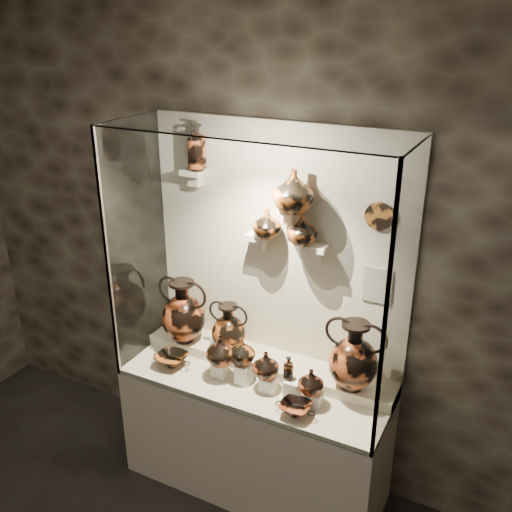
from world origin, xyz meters
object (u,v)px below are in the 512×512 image
(jug_b, at_px, (242,351))
(ovoid_vase_b, at_px, (293,191))
(amphora_mid, at_px, (229,328))
(amphora_left, at_px, (183,311))
(jug_a, at_px, (221,350))
(amphora_right, at_px, (354,356))
(lekythos_tall, at_px, (197,145))
(jug_c, at_px, (266,365))
(ovoid_vase_a, at_px, (267,224))
(lekythos_small, at_px, (289,366))
(kylix_left, at_px, (172,359))
(ovoid_vase_c, at_px, (303,229))
(jug_e, at_px, (311,381))
(kylix_right, at_px, (295,408))

(jug_b, distance_m, ovoid_vase_b, 1.04)
(amphora_mid, bearing_deg, jug_b, -48.31)
(amphora_left, xyz_separation_m, jug_a, (0.39, -0.18, -0.09))
(amphora_right, relative_size, jug_b, 2.53)
(amphora_left, xyz_separation_m, lekythos_tall, (0.09, 0.12, 1.10))
(jug_b, bearing_deg, amphora_left, 166.81)
(jug_c, xyz_separation_m, ovoid_vase_a, (-0.12, 0.25, 0.80))
(lekythos_small, height_order, lekythos_tall, lekythos_tall)
(jug_c, bearing_deg, amphora_mid, 149.83)
(kylix_left, bearing_deg, jug_a, 5.23)
(lekythos_tall, xyz_separation_m, ovoid_vase_c, (0.72, -0.03, -0.41))
(amphora_mid, relative_size, jug_a, 1.73)
(jug_e, bearing_deg, lekythos_small, 169.42)
(jug_b, bearing_deg, amphora_right, 15.21)
(amphora_mid, bearing_deg, ovoid_vase_b, -1.72)
(kylix_right, xyz_separation_m, ovoid_vase_b, (-0.20, 0.36, 1.16))
(jug_c, bearing_deg, amphora_left, 164.04)
(amphora_left, height_order, ovoid_vase_a, ovoid_vase_a)
(amphora_left, distance_m, ovoid_vase_a, 0.90)
(amphora_right, bearing_deg, amphora_left, -168.29)
(ovoid_vase_b, bearing_deg, kylix_right, -71.63)
(amphora_left, distance_m, jug_c, 0.72)
(amphora_mid, relative_size, ovoid_vase_c, 1.83)
(jug_e, xyz_separation_m, kylix_left, (-0.95, -0.04, -0.11))
(kylix_right, bearing_deg, amphora_mid, 131.63)
(amphora_mid, relative_size, amphora_right, 0.77)
(amphora_mid, xyz_separation_m, jug_b, (0.19, -0.17, -0.02))
(ovoid_vase_a, relative_size, ovoid_vase_b, 0.73)
(jug_b, bearing_deg, kylix_left, -169.71)
(amphora_right, relative_size, lekythos_tall, 1.40)
(amphora_left, relative_size, amphora_mid, 1.32)
(jug_e, distance_m, ovoid_vase_c, 0.88)
(kylix_left, bearing_deg, lekythos_small, 3.54)
(kylix_right, bearing_deg, amphora_left, 141.94)
(jug_b, relative_size, ovoid_vase_c, 0.94)
(jug_a, bearing_deg, amphora_left, 174.40)
(amphora_left, distance_m, jug_b, 0.55)
(jug_e, bearing_deg, jug_a, 177.07)
(amphora_left, relative_size, jug_b, 2.58)
(amphora_right, distance_m, jug_c, 0.53)
(jug_a, distance_m, ovoid_vase_c, 0.92)
(amphora_mid, relative_size, lekythos_small, 2.04)
(kylix_right, bearing_deg, ovoid_vase_b, 98.90)
(jug_e, height_order, lekythos_small, lekythos_small)
(amphora_mid, relative_size, kylix_left, 1.29)
(lekythos_small, height_order, ovoid_vase_b, ovoid_vase_b)
(lekythos_tall, bearing_deg, amphora_left, -109.68)
(ovoid_vase_b, bearing_deg, lekythos_tall, 164.34)
(ovoid_vase_a, bearing_deg, lekythos_tall, 175.83)
(kylix_right, bearing_deg, jug_b, 139.53)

